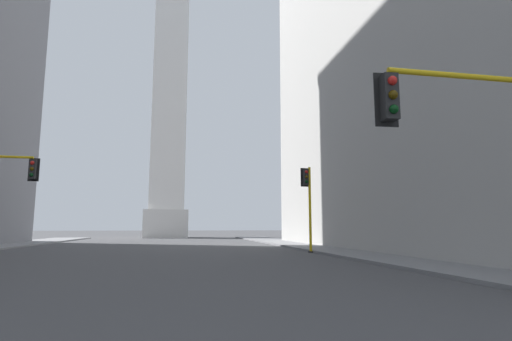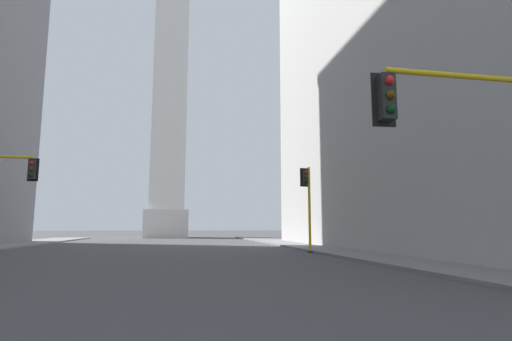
# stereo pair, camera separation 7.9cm
# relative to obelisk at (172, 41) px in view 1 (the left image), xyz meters

# --- Properties ---
(sidewalk_right) EXTENTS (5.00, 81.19, 0.15)m
(sidewalk_right) POSITION_rel_obelisk_xyz_m (13.67, -43.30, -34.35)
(sidewalk_right) COLOR slate
(sidewalk_right) RESTS_ON ground_plane
(building_right) EXTENTS (27.98, 42.51, 38.98)m
(building_right) POSITION_rel_obelisk_xyz_m (28.32, -41.46, -14.93)
(building_right) COLOR #B2AFAA
(building_right) RESTS_ON ground_plane
(obelisk) EXTENTS (7.04, 7.04, 71.14)m
(obelisk) POSITION_rel_obelisk_xyz_m (0.00, 0.00, 0.00)
(obelisk) COLOR silver
(obelisk) RESTS_ON ground_plane
(traffic_light_near_right) EXTENTS (5.02, 0.51, 5.52)m
(traffic_light_near_right) POSITION_rel_obelisk_xyz_m (9.75, -60.08, -30.21)
(traffic_light_near_right) COLOR yellow
(traffic_light_near_right) RESTS_ON ground_plane
(traffic_light_mid_right) EXTENTS (0.79, 0.52, 5.92)m
(traffic_light_mid_right) POSITION_rel_obelisk_xyz_m (10.92, -41.64, -30.52)
(traffic_light_mid_right) COLOR yellow
(traffic_light_mid_right) RESTS_ON ground_plane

